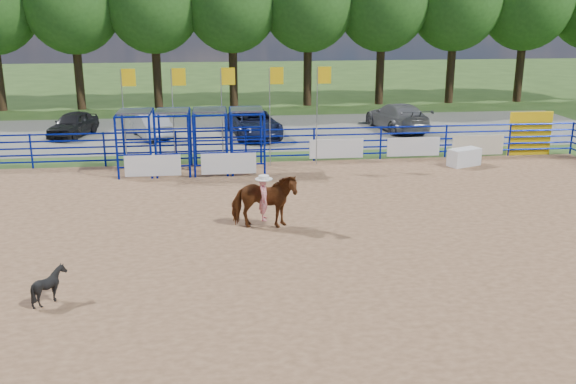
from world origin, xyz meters
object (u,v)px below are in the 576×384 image
object	(u,v)px
announcer_table	(464,157)
car_c	(254,123)
horse_and_rider	(264,199)
car_b	(150,125)
car_d	(397,117)
car_a	(73,124)
calf	(50,285)

from	to	relation	value
announcer_table	car_c	xyz separation A→B (m)	(-8.54, 7.31, 0.31)
horse_and_rider	car_b	distance (m)	15.42
car_d	car_b	bearing A→B (deg)	-6.88
announcer_table	car_a	size ratio (longest dim) A/B	0.37
announcer_table	car_b	distance (m)	15.92
car_c	horse_and_rider	bearing A→B (deg)	-100.32
car_a	car_d	world-z (taller)	car_d
calf	car_d	bearing A→B (deg)	-41.64
horse_and_rider	car_a	xyz separation A→B (m)	(-8.83, 15.41, -0.29)
horse_and_rider	car_a	size ratio (longest dim) A/B	0.63
car_c	announcer_table	bearing A→B (deg)	-48.50
car_b	car_c	xyz separation A→B (m)	(5.37, -0.43, 0.05)
calf	car_d	distance (m)	24.12
car_c	car_d	world-z (taller)	car_d
calf	car_d	size ratio (longest dim) A/B	0.17
announcer_table	horse_and_rider	bearing A→B (deg)	-142.85
horse_and_rider	calf	distance (m)	7.08
horse_and_rider	calf	size ratio (longest dim) A/B	2.72
horse_and_rider	car_a	distance (m)	17.77
announcer_table	horse_and_rider	world-z (taller)	horse_and_rider
car_b	car_d	xyz separation A→B (m)	(13.26, 0.48, 0.09)
horse_and_rider	car_c	world-z (taller)	horse_and_rider
car_a	car_d	size ratio (longest dim) A/B	0.74
announcer_table	car_c	distance (m)	11.25
announcer_table	car_d	xyz separation A→B (m)	(-0.65, 8.22, 0.35)
announcer_table	calf	xyz separation A→B (m)	(-14.49, -11.52, 0.06)
horse_and_rider	car_b	bearing A→B (deg)	108.06
car_c	car_b	bearing A→B (deg)	167.50
car_b	car_c	bearing A→B (deg)	156.28
calf	car_b	bearing A→B (deg)	-8.32
announcer_table	car_a	xyz separation A→B (m)	(-17.96, 8.49, 0.25)
car_a	car_c	world-z (taller)	car_c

